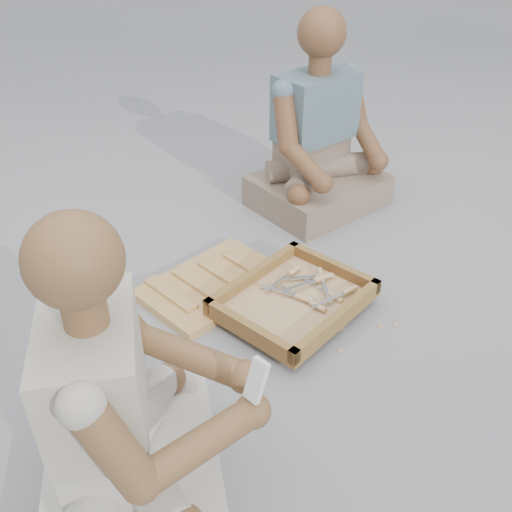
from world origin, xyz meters
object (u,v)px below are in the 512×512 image
tool_tray (294,300)px  craftsman (123,418)px  carved_panel (213,284)px  companion (319,146)px

tool_tray → craftsman: craftsman is taller
carved_panel → tool_tray: bearing=-56.3°
tool_tray → craftsman: bearing=-151.9°
tool_tray → companion: bearing=49.3°
tool_tray → companion: (0.59, 0.69, 0.26)m
carved_panel → craftsman: (-0.61, -0.73, 0.29)m
craftsman → carved_panel: bearing=159.2°
tool_tray → companion: size_ratio=0.69×
carved_panel → tool_tray: tool_tray is taller
carved_panel → companion: bearing=26.2°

